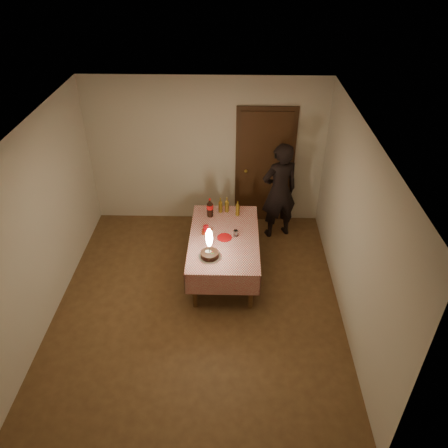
{
  "coord_description": "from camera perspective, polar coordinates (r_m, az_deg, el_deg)",
  "views": [
    {
      "loc": [
        0.48,
        -4.51,
        4.49
      ],
      "look_at": [
        0.34,
        0.63,
        0.95
      ],
      "focal_mm": 35.0,
      "sensor_mm": 36.0,
      "label": 1
    }
  ],
  "objects": [
    {
      "name": "amber_bottle_right",
      "position": [
        6.85,
        1.79,
        1.99
      ],
      "size": [
        0.06,
        0.06,
        0.25
      ],
      "color": "#5D4210",
      "rests_on": "dining_table"
    },
    {
      "name": "ground",
      "position": [
        6.38,
        -3.29,
        -10.25
      ],
      "size": [
        4.0,
        4.5,
        0.01
      ],
      "primitive_type": "cube",
      "color": "brown",
      "rests_on": "ground"
    },
    {
      "name": "dining_table",
      "position": [
        6.49,
        0.01,
        -2.34
      ],
      "size": [
        1.02,
        1.72,
        0.69
      ],
      "color": "brown",
      "rests_on": "ground"
    },
    {
      "name": "napkin_stack",
      "position": [
        6.53,
        -2.22,
        -1.0
      ],
      "size": [
        0.15,
        0.15,
        0.02
      ],
      "primitive_type": "cube",
      "color": "#A32C12",
      "rests_on": "dining_table"
    },
    {
      "name": "red_cup",
      "position": [
        6.52,
        -2.37,
        -0.62
      ],
      "size": [
        0.08,
        0.08,
        0.1
      ],
      "primitive_type": "cylinder",
      "color": "red",
      "rests_on": "dining_table"
    },
    {
      "name": "photographer",
      "position": [
        7.28,
        7.24,
        4.28
      ],
      "size": [
        0.72,
        0.6,
        1.71
      ],
      "color": "black",
      "rests_on": "ground"
    },
    {
      "name": "amber_bottle_left",
      "position": [
        6.93,
        -0.46,
        2.41
      ],
      "size": [
        0.06,
        0.06,
        0.25
      ],
      "color": "#5D4210",
      "rests_on": "dining_table"
    },
    {
      "name": "red_plate",
      "position": [
        6.42,
        0.08,
        -1.77
      ],
      "size": [
        0.22,
        0.22,
        0.01
      ],
      "primitive_type": "cylinder",
      "color": "red",
      "rests_on": "dining_table"
    },
    {
      "name": "birthday_cake",
      "position": [
        5.98,
        -1.91,
        -3.34
      ],
      "size": [
        0.31,
        0.31,
        0.48
      ],
      "color": "white",
      "rests_on": "dining_table"
    },
    {
      "name": "clear_cup",
      "position": [
        6.44,
        1.55,
        -1.2
      ],
      "size": [
        0.07,
        0.07,
        0.09
      ],
      "primitive_type": "cylinder",
      "color": "silver",
      "rests_on": "dining_table"
    },
    {
      "name": "cola_bottle",
      "position": [
        6.82,
        -1.85,
        2.14
      ],
      "size": [
        0.1,
        0.1,
        0.32
      ],
      "color": "black",
      "rests_on": "dining_table"
    },
    {
      "name": "amber_bottle_mid",
      "position": [
        6.94,
        0.38,
        2.46
      ],
      "size": [
        0.06,
        0.06,
        0.25
      ],
      "color": "#5D4210",
      "rests_on": "dining_table"
    },
    {
      "name": "room_shell",
      "position": [
        5.41,
        -3.45,
        2.85
      ],
      "size": [
        4.04,
        4.54,
        2.62
      ],
      "color": "beige",
      "rests_on": "ground"
    }
  ]
}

